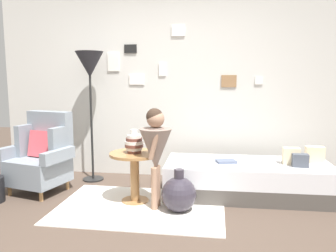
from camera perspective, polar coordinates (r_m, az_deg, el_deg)
name	(u,v)px	position (r m, az deg, el deg)	size (l,w,h in m)	color
ground_plane	(135,237)	(3.06, -5.67, -18.49)	(12.00, 12.00, 0.00)	#4C3D33
gallery_wall	(168,84)	(4.65, -0.04, 7.26)	(4.80, 0.12, 2.60)	beige
rug	(141,207)	(3.68, -4.70, -13.65)	(1.78, 1.20, 0.01)	silver
armchair	(42,156)	(4.34, -20.87, -4.81)	(0.85, 0.72, 0.97)	tan
daybed	(247,179)	(4.06, 13.44, -8.87)	(1.91, 0.83, 0.40)	#4C4742
pillow_head	(315,155)	(4.22, 23.91, -4.53)	(0.21, 0.12, 0.19)	beige
pillow_mid	(300,160)	(3.98, 21.77, -5.50)	(0.17, 0.12, 0.14)	#474C56
pillow_back	(291,156)	(4.05, 20.41, -4.86)	(0.18, 0.12, 0.19)	beige
side_table	(135,167)	(3.72, -5.75, -7.03)	(0.55, 0.55, 0.56)	#9E7042
vase_striped	(134,143)	(3.65, -5.86, -2.98)	(0.20, 0.20, 0.26)	brown
floor_lamp	(90,70)	(4.52, -13.31, 9.34)	(0.37, 0.37, 1.72)	black
person_child	(156,146)	(3.45, -2.14, -3.40)	(0.34, 0.34, 1.07)	#A37A60
book_on_daybed	(226,161)	(3.95, 9.96, -6.01)	(0.22, 0.16, 0.03)	slate
demijohn_near	(179,194)	(3.50, 1.89, -11.61)	(0.36, 0.36, 0.45)	#332D38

